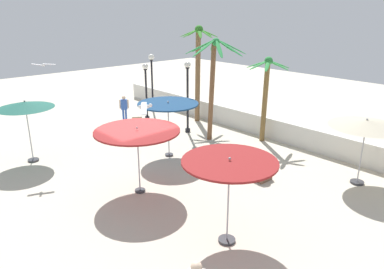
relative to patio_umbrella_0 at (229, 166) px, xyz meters
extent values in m
plane|color=beige|center=(-4.88, 0.09, -2.42)|extent=(56.00, 56.00, 0.00)
cube|color=silver|center=(-4.88, 8.45, -1.87)|extent=(25.20, 0.30, 1.09)
cylinder|color=#333338|center=(0.00, 0.00, -2.38)|extent=(0.51, 0.51, 0.08)
cylinder|color=#A5A5AD|center=(0.00, 0.00, -1.13)|extent=(0.05, 0.05, 2.57)
cylinder|color=maroon|center=(0.00, 0.00, 0.13)|extent=(2.67, 2.67, 0.06)
sphere|color=#99999E|center=(0.00, 0.00, 0.22)|extent=(0.08, 0.08, 0.08)
cylinder|color=#333338|center=(-6.38, 2.92, -2.38)|extent=(0.38, 0.38, 0.08)
cylinder|color=#A5A5AD|center=(-6.38, 2.92, -1.16)|extent=(0.05, 0.05, 2.51)
cylinder|color=navy|center=(-6.38, 2.92, 0.07)|extent=(2.74, 2.74, 0.06)
sphere|color=#99999E|center=(-6.38, 2.92, 0.16)|extent=(0.08, 0.08, 0.08)
cylinder|color=#333338|center=(-9.99, -2.04, -2.38)|extent=(0.48, 0.48, 0.08)
cylinder|color=#A5A5AD|center=(-9.99, -2.04, -1.16)|extent=(0.05, 0.05, 2.52)
cone|color=#1E594C|center=(-9.99, -2.04, 0.19)|extent=(2.42, 2.42, 0.28)
sphere|color=#99999E|center=(-9.99, -2.04, 0.35)|extent=(0.08, 0.08, 0.08)
cylinder|color=#333338|center=(0.84, 6.63, -2.38)|extent=(0.53, 0.53, 0.08)
cylinder|color=#A5A5AD|center=(0.84, 6.63, -1.22)|extent=(0.05, 0.05, 2.40)
cone|color=#B7AD93|center=(0.84, 6.63, 0.05)|extent=(2.73, 2.73, 0.25)
sphere|color=#99999E|center=(0.84, 6.63, 0.20)|extent=(0.08, 0.08, 0.08)
cylinder|color=#333338|center=(-4.31, -0.13, -2.38)|extent=(0.39, 0.39, 0.08)
cylinder|color=#A5A5AD|center=(-4.31, -0.13, -1.21)|extent=(0.05, 0.05, 2.42)
cylinder|color=maroon|center=(-4.31, -0.13, -0.02)|extent=(3.07, 3.07, 0.06)
sphere|color=#99999E|center=(-4.31, -0.13, 0.09)|extent=(0.08, 0.08, 0.08)
cylinder|color=brown|center=(-4.72, 7.81, -0.35)|extent=(0.32, 0.25, 4.14)
sphere|color=#2B853A|center=(-4.65, 7.81, 1.71)|extent=(0.40, 0.40, 0.40)
ellipsoid|color=#2B853A|center=(-4.12, 7.91, 1.54)|extent=(1.07, 0.39, 0.44)
ellipsoid|color=#2B853A|center=(-4.29, 8.22, 1.54)|extent=(0.84, 0.92, 0.44)
ellipsoid|color=#2B853A|center=(-4.76, 8.34, 1.54)|extent=(0.40, 1.07, 0.44)
ellipsoid|color=#2B853A|center=(-5.14, 8.06, 1.54)|extent=(1.02, 0.66, 0.44)
ellipsoid|color=#2B853A|center=(-5.09, 7.48, 1.54)|extent=(0.96, 0.78, 0.44)
ellipsoid|color=#2B853A|center=(-4.83, 7.29, 1.54)|extent=(0.52, 1.06, 0.44)
ellipsoid|color=#2B853A|center=(-4.37, 7.34, 1.54)|extent=(0.71, 1.00, 0.44)
cylinder|color=brown|center=(-9.64, 7.76, 0.29)|extent=(0.38, 0.29, 5.42)
sphere|color=#2E7A24|center=(-9.56, 7.76, 2.99)|extent=(0.47, 0.47, 0.47)
ellipsoid|color=#2E7A24|center=(-8.99, 7.77, 2.80)|extent=(1.07, 0.20, 0.49)
ellipsoid|color=#2E7A24|center=(-9.11, 8.11, 2.80)|extent=(0.98, 0.81, 0.49)
ellipsoid|color=#2E7A24|center=(-9.60, 8.33, 2.80)|extent=(0.28, 1.08, 0.49)
ellipsoid|color=#2E7A24|center=(-9.97, 8.16, 2.80)|extent=(0.91, 0.89, 0.49)
ellipsoid|color=#2E7A24|center=(-10.13, 7.81, 2.80)|extent=(1.08, 0.28, 0.49)
ellipsoid|color=#2E7A24|center=(-9.95, 7.35, 2.80)|extent=(0.88, 0.92, 0.49)
ellipsoid|color=#2E7A24|center=(-9.66, 7.20, 2.80)|extent=(0.38, 1.09, 0.49)
ellipsoid|color=#2E7A24|center=(-9.11, 7.42, 2.80)|extent=(0.98, 0.81, 0.49)
cylinder|color=brown|center=(-6.63, 5.93, 0.08)|extent=(0.47, 0.24, 5.02)
sphere|color=#23813A|center=(-6.40, 5.93, 2.59)|extent=(0.39, 0.39, 0.39)
ellipsoid|color=#23813A|center=(-5.63, 6.08, 2.36)|extent=(1.45, 0.48, 0.75)
ellipsoid|color=#23813A|center=(-5.88, 6.51, 2.36)|extent=(1.11, 1.20, 0.75)
ellipsoid|color=#23813A|center=(-6.49, 6.71, 2.36)|extent=(0.35, 1.45, 0.75)
ellipsoid|color=#23813A|center=(-7.03, 6.40, 2.36)|extent=(1.27, 1.02, 0.75)
ellipsoid|color=#23813A|center=(-7.18, 5.79, 2.36)|extent=(1.45, 0.44, 0.75)
ellipsoid|color=#23813A|center=(-6.95, 5.36, 2.36)|extent=(1.14, 1.18, 0.75)
ellipsoid|color=#23813A|center=(-6.41, 5.14, 2.36)|extent=(0.20, 1.44, 0.75)
ellipsoid|color=#23813A|center=(-5.76, 5.48, 2.36)|extent=(1.30, 0.97, 0.75)
cylinder|color=black|center=(-8.41, 5.87, -2.32)|extent=(0.28, 0.28, 0.20)
cylinder|color=black|center=(-8.41, 5.87, -0.64)|extent=(0.12, 0.12, 3.56)
cylinder|color=black|center=(-8.41, 5.87, 1.14)|extent=(0.22, 0.22, 0.06)
sphere|color=white|center=(-8.41, 5.87, 1.31)|extent=(0.34, 0.34, 0.34)
cylinder|color=black|center=(-11.95, 5.64, -2.32)|extent=(0.28, 0.28, 0.20)
cylinder|color=black|center=(-11.95, 5.64, -0.87)|extent=(0.12, 0.12, 3.10)
cylinder|color=black|center=(-11.95, 5.64, 0.68)|extent=(0.22, 0.22, 0.06)
sphere|color=white|center=(-11.95, 5.64, 0.86)|extent=(0.36, 0.36, 0.36)
cylinder|color=black|center=(-13.36, 7.12, -2.32)|extent=(0.28, 0.28, 0.20)
cylinder|color=black|center=(-13.36, 7.12, -0.72)|extent=(0.12, 0.12, 3.40)
cylinder|color=black|center=(-13.36, 7.12, 0.98)|extent=(0.22, 0.22, 0.06)
sphere|color=white|center=(-13.36, 7.12, 1.16)|extent=(0.38, 0.38, 0.38)
cube|color=#B7B7BC|center=(-8.85, 2.96, -2.25)|extent=(0.31, 0.50, 0.35)
cube|color=#B7B7BC|center=(-9.97, 3.61, -2.25)|extent=(0.31, 0.50, 0.35)
cube|color=#8C6B4C|center=(-9.41, 3.28, -2.07)|extent=(1.49, 1.18, 0.08)
cube|color=#8C6B4C|center=(-10.19, 3.74, -1.82)|extent=(0.76, 0.75, 0.47)
sphere|color=beige|center=(1.70, -2.80, -0.81)|extent=(0.24, 0.24, 0.24)
cylinder|color=#3359B2|center=(-12.18, 4.27, -2.00)|extent=(0.12, 0.12, 0.84)
cylinder|color=#3359B2|center=(-12.27, 4.14, -2.00)|extent=(0.12, 0.12, 0.84)
cube|color=#3359B2|center=(-12.23, 4.20, -1.28)|extent=(0.41, 0.43, 0.60)
sphere|color=beige|center=(-12.23, 4.20, -0.87)|extent=(0.23, 0.23, 0.23)
cylinder|color=beige|center=(-12.08, 4.39, -1.25)|extent=(0.08, 0.08, 0.54)
cylinder|color=beige|center=(-12.37, 4.01, -1.25)|extent=(0.08, 0.08, 0.54)
ellipsoid|color=white|center=(-1.67, -1.59, 1.63)|extent=(0.28, 0.33, 0.12)
sphere|color=white|center=(-1.57, -1.45, 1.66)|extent=(0.10, 0.10, 0.10)
cube|color=silver|center=(-1.92, -1.41, 1.65)|extent=(0.58, 0.47, 0.14)
cube|color=silver|center=(-1.42, -1.76, 1.65)|extent=(0.58, 0.46, 0.17)
ellipsoid|color=white|center=(-9.15, -1.33, 1.91)|extent=(0.34, 0.25, 0.12)
sphere|color=white|center=(-8.99, -1.41, 1.94)|extent=(0.10, 0.10, 0.10)
cube|color=silver|center=(-9.04, -1.12, 1.93)|extent=(0.33, 0.48, 0.07)
cube|color=silver|center=(-9.25, -1.54, 1.93)|extent=(0.33, 0.48, 0.11)
cube|color=brown|center=(-1.95, 4.07, -2.22)|extent=(0.70, 0.70, 0.40)
sphere|color=#2D6B33|center=(-1.95, 4.07, -1.87)|extent=(0.60, 0.60, 0.60)
camera|label=1|loc=(6.13, -6.91, 4.07)|focal=34.19mm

